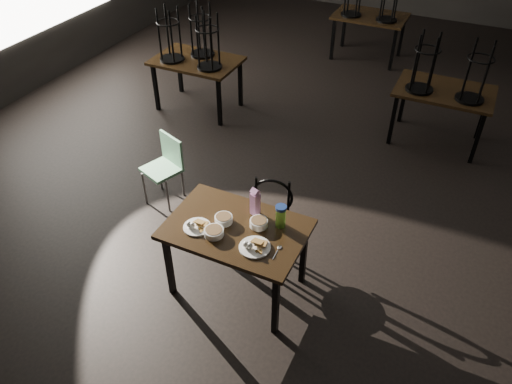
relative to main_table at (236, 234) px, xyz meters
The scene contains 14 objects.
main_table is the anchor object (origin of this frame).
plate_left 0.35m from the main_table, 154.19° to the right, with size 0.24×0.24×0.08m.
plate_right 0.31m from the main_table, 32.31° to the right, with size 0.26×0.26×0.08m.
bowl_near 0.17m from the main_table, behind, with size 0.16×0.16×0.06m.
bowl_far 0.23m from the main_table, 31.78° to the left, with size 0.16×0.16×0.06m.
bowl_big 0.23m from the main_table, 128.42° to the right, with size 0.17×0.17×0.06m.
juice_carton 0.32m from the main_table, 73.68° to the left, with size 0.09×0.09×0.28m.
water_bottle 0.43m from the main_table, 29.36° to the left, with size 0.11×0.11×0.21m.
spoon 0.45m from the main_table, 10.26° to the right, with size 0.04×0.17×0.01m.
bentwood_chair 0.53m from the main_table, 78.70° to the left, with size 0.45×0.44×0.88m.
school_chair 1.58m from the main_table, 146.98° to the left, with size 0.47×0.47×0.79m.
bg_table_left 3.51m from the main_table, 126.33° to the left, with size 1.20×0.80×1.48m.
bg_table_right 3.57m from the main_table, 70.08° to the left, with size 1.20×0.80×1.48m.
bg_table_far 5.63m from the main_table, 93.58° to the left, with size 1.20×0.80×1.48m.
Camera 1 is at (1.23, -5.00, 3.65)m, focal length 35.00 mm.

